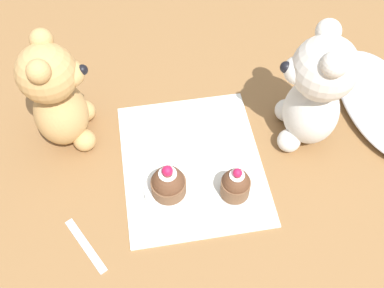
% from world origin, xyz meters
% --- Properties ---
extents(ground_plane, '(4.00, 4.00, 0.00)m').
position_xyz_m(ground_plane, '(0.00, 0.00, 0.00)').
color(ground_plane, olive).
extents(knitted_placemat, '(0.28, 0.23, 0.01)m').
position_xyz_m(knitted_placemat, '(0.00, 0.00, 0.00)').
color(knitted_placemat, silver).
rests_on(knitted_placemat, ground_plane).
extents(tulle_cloth, '(0.27, 0.14, 0.03)m').
position_xyz_m(tulle_cloth, '(-0.06, 0.36, 0.02)').
color(tulle_cloth, silver).
rests_on(tulle_cloth, ground_plane).
extents(teddy_bear_cream, '(0.12, 0.12, 0.22)m').
position_xyz_m(teddy_bear_cream, '(-0.03, 0.20, 0.11)').
color(teddy_bear_cream, silver).
rests_on(teddy_bear_cream, ground_plane).
extents(teddy_bear_tan, '(0.10, 0.11, 0.21)m').
position_xyz_m(teddy_bear_tan, '(-0.10, -0.20, 0.10)').
color(teddy_bear_tan, tan).
rests_on(teddy_bear_tan, ground_plane).
extents(cupcake_near_cream_bear, '(0.05, 0.05, 0.07)m').
position_xyz_m(cupcake_near_cream_bear, '(0.07, 0.06, 0.03)').
color(cupcake_near_cream_bear, brown).
rests_on(cupcake_near_cream_bear, knitted_placemat).
extents(saucer_plate, '(0.08, 0.08, 0.01)m').
position_xyz_m(saucer_plate, '(0.05, -0.05, 0.01)').
color(saucer_plate, white).
rests_on(saucer_plate, knitted_placemat).
extents(cupcake_near_tan_bear, '(0.06, 0.06, 0.07)m').
position_xyz_m(cupcake_near_tan_bear, '(0.05, -0.05, 0.03)').
color(cupcake_near_tan_bear, brown).
rests_on(cupcake_near_tan_bear, saucer_plate).
extents(teaspoon, '(0.10, 0.06, 0.01)m').
position_xyz_m(teaspoon, '(0.12, -0.18, 0.00)').
color(teaspoon, silver).
rests_on(teaspoon, ground_plane).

